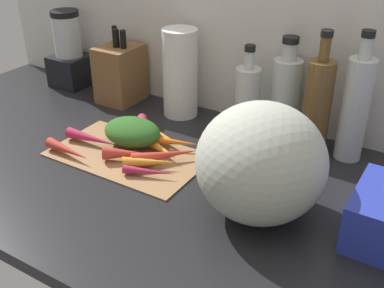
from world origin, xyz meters
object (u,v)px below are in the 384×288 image
(bottle_0, at_px, (247,100))
(blender_appliance, at_px, (69,54))
(carrot_4, at_px, (165,141))
(carrot_8, at_px, (163,150))
(carrot_6, at_px, (149,162))
(carrot_3, at_px, (144,132))
(carrot_5, at_px, (126,154))
(paper_towel_roll, at_px, (180,73))
(bottle_2, at_px, (317,105))
(carrot_0, at_px, (90,139))
(carrot_7, at_px, (68,150))
(bottle_3, at_px, (355,108))
(carrot_2, at_px, (165,155))
(carrot_9, at_px, (130,132))
(bottle_1, at_px, (285,96))
(cutting_board, at_px, (128,155))
(carrot_10, at_px, (149,172))
(knife_block, at_px, (120,73))
(carrot_1, at_px, (163,137))
(winter_squash, at_px, (261,163))

(bottle_0, bearing_deg, blender_appliance, 178.08)
(carrot_4, distance_m, carrot_8, 0.04)
(carrot_4, relative_size, carrot_6, 1.39)
(carrot_3, relative_size, carrot_6, 1.33)
(carrot_5, relative_size, paper_towel_roll, 0.43)
(bottle_2, bearing_deg, carrot_3, -156.38)
(carrot_0, xyz_separation_m, bottle_2, (0.50, 0.29, 0.11))
(carrot_8, bearing_deg, carrot_7, -147.65)
(bottle_3, bearing_deg, carrot_4, -152.95)
(carrot_2, distance_m, paper_towel_roll, 0.31)
(carrot_8, bearing_deg, carrot_4, 116.57)
(carrot_3, distance_m, carrot_9, 0.04)
(carrot_6, relative_size, bottle_3, 0.39)
(carrot_7, bearing_deg, bottle_1, 44.25)
(cutting_board, bearing_deg, carrot_2, 11.26)
(carrot_3, height_order, carrot_9, carrot_3)
(carrot_2, height_order, blender_appliance, blender_appliance)
(carrot_10, bearing_deg, carrot_0, 168.97)
(carrot_0, height_order, carrot_3, same)
(carrot_8, distance_m, bottle_3, 0.48)
(carrot_2, relative_size, bottle_0, 0.67)
(carrot_4, bearing_deg, knife_block, 146.97)
(carrot_0, height_order, carrot_1, same)
(carrot_0, relative_size, carrot_1, 1.20)
(bottle_0, relative_size, bottle_3, 0.78)
(paper_towel_roll, relative_size, bottle_1, 0.94)
(carrot_5, bearing_deg, knife_block, 130.34)
(carrot_1, bearing_deg, paper_towel_roll, 109.26)
(carrot_2, relative_size, bottle_3, 0.52)
(carrot_1, height_order, winter_squash, winter_squash)
(bottle_0, bearing_deg, cutting_board, -126.58)
(bottle_2, bearing_deg, paper_towel_roll, 178.50)
(carrot_2, distance_m, carrot_7, 0.25)
(bottle_0, bearing_deg, carrot_9, -143.15)
(carrot_5, distance_m, bottle_0, 0.36)
(carrot_3, height_order, knife_block, knife_block)
(carrot_3, bearing_deg, bottle_2, 23.62)
(carrot_0, relative_size, knife_block, 0.67)
(carrot_10, distance_m, bottle_0, 0.35)
(winter_squash, xyz_separation_m, bottle_1, (-0.09, 0.36, -0.01))
(carrot_8, bearing_deg, bottle_1, 52.55)
(winter_squash, bearing_deg, carrot_2, 166.57)
(carrot_1, xyz_separation_m, paper_towel_roll, (-0.07, 0.19, 0.11))
(bottle_2, bearing_deg, carrot_0, -150.14)
(carrot_4, bearing_deg, cutting_board, -129.06)
(cutting_board, relative_size, carrot_10, 3.13)
(bottle_2, bearing_deg, carrot_2, -138.35)
(blender_appliance, bearing_deg, carrot_9, -27.11)
(carrot_9, height_order, bottle_3, bottle_3)
(carrot_9, height_order, paper_towel_roll, paper_towel_roll)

